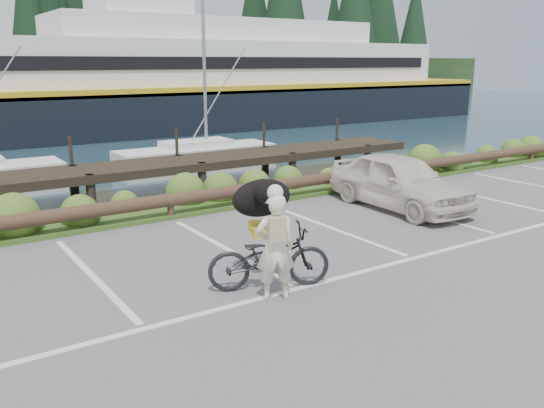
{
  "coord_description": "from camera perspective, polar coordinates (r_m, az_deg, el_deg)",
  "views": [
    {
      "loc": [
        -5.11,
        -7.34,
        3.54
      ],
      "look_at": [
        0.29,
        0.83,
        1.1
      ],
      "focal_mm": 38.0,
      "sensor_mm": 36.0,
      "label": 1
    }
  ],
  "objects": [
    {
      "name": "ground",
      "position": [
        9.61,
        1.28,
        -7.61
      ],
      "size": [
        72.0,
        72.0,
        0.0
      ],
      "primitive_type": "plane",
      "color": "#575759"
    },
    {
      "name": "vegetation_strip",
      "position": [
        14.07,
        -11.11,
        -0.63
      ],
      "size": [
        34.0,
        1.6,
        0.1
      ],
      "primitive_type": "cube",
      "color": "#3D5B21",
      "rests_on": "ground"
    },
    {
      "name": "log_rail",
      "position": [
        13.46,
        -9.95,
        -1.47
      ],
      "size": [
        32.0,
        0.3,
        0.6
      ],
      "primitive_type": null,
      "color": "#443021",
      "rests_on": "ground"
    },
    {
      "name": "bicycle",
      "position": [
        9.15,
        -0.28,
        -5.33
      ],
      "size": [
        2.07,
        1.36,
        1.03
      ],
      "primitive_type": "imported",
      "rotation": [
        0.0,
        0.0,
        1.19
      ],
      "color": "black",
      "rests_on": "ground"
    },
    {
      "name": "cyclist",
      "position": [
        8.62,
        0.31,
        -4.34
      ],
      "size": [
        0.71,
        0.59,
        1.65
      ],
      "primitive_type": "imported",
      "rotation": [
        0.0,
        0.0,
        2.76
      ],
      "color": "#EBE6C7",
      "rests_on": "ground"
    },
    {
      "name": "dog",
      "position": [
        9.5,
        -1.02,
        0.62
      ],
      "size": [
        0.9,
        1.2,
        0.63
      ],
      "primitive_type": "ellipsoid",
      "rotation": [
        0.0,
        0.0,
        1.19
      ],
      "color": "black",
      "rests_on": "bicycle"
    },
    {
      "name": "parked_car",
      "position": [
        14.43,
        12.49,
        2.23
      ],
      "size": [
        1.75,
        4.04,
        1.36
      ],
      "primitive_type": "imported",
      "rotation": [
        0.0,
        0.0,
        -0.04
      ],
      "color": "beige",
      "rests_on": "ground"
    }
  ]
}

